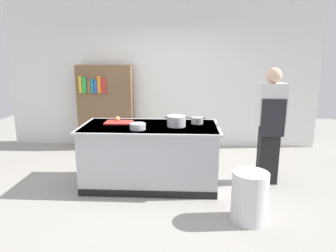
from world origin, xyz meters
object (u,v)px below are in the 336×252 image
(onion, at_px, (117,119))
(mixing_bowl, at_px, (138,126))
(bookshelf, at_px, (106,107))
(stock_pot, at_px, (176,121))
(person_chef, at_px, (270,124))
(trash_bin, at_px, (250,197))
(sauce_pan, at_px, (197,120))

(onion, height_order, mixing_bowl, onion)
(mixing_bowl, height_order, bookshelf, bookshelf)
(mixing_bowl, bearing_deg, bookshelf, 115.49)
(bookshelf, bearing_deg, mixing_bowl, -64.51)
(stock_pot, height_order, person_chef, person_chef)
(trash_bin, bearing_deg, bookshelf, 130.51)
(sauce_pan, bearing_deg, bookshelf, 137.60)
(trash_bin, relative_size, bookshelf, 0.35)
(mixing_bowl, xyz_separation_m, trash_bin, (1.39, -0.73, -0.64))
(onion, bearing_deg, sauce_pan, -1.02)
(onion, relative_size, trash_bin, 0.12)
(onion, height_order, trash_bin, onion)
(onion, bearing_deg, stock_pot, -13.23)
(onion, bearing_deg, person_chef, -0.59)
(mixing_bowl, xyz_separation_m, person_chef, (1.88, 0.40, -0.03))
(sauce_pan, bearing_deg, stock_pot, -148.04)
(stock_pot, bearing_deg, onion, 166.77)
(stock_pot, relative_size, sauce_pan, 1.36)
(onion, distance_m, person_chef, 2.26)
(mixing_bowl, relative_size, bookshelf, 0.13)
(stock_pot, relative_size, bookshelf, 0.19)
(mixing_bowl, bearing_deg, trash_bin, -27.71)
(bookshelf, bearing_deg, person_chef, -29.82)
(person_chef, bearing_deg, mixing_bowl, 117.05)
(onion, xyz_separation_m, mixing_bowl, (0.37, -0.42, -0.01))
(sauce_pan, xyz_separation_m, trash_bin, (0.57, -1.13, -0.65))
(onion, xyz_separation_m, trash_bin, (1.76, -1.15, -0.66))
(mixing_bowl, bearing_deg, stock_pot, 22.11)
(mixing_bowl, relative_size, trash_bin, 0.36)
(stock_pot, height_order, trash_bin, stock_pot)
(onion, distance_m, sauce_pan, 1.19)
(onion, xyz_separation_m, person_chef, (2.26, -0.02, -0.04))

